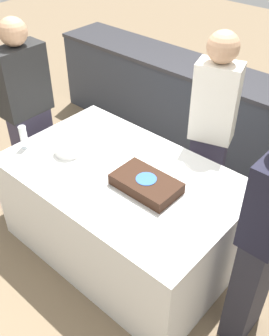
% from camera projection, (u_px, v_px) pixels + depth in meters
% --- Properties ---
extents(ground_plane, '(14.00, 14.00, 0.00)m').
position_uv_depth(ground_plane, '(123.00, 245.00, 3.25)').
color(ground_plane, '#7A664C').
extents(back_counter, '(4.40, 0.58, 0.92)m').
position_uv_depth(back_counter, '(233.00, 122.00, 3.92)').
color(back_counter, '#333842').
rests_on(back_counter, ground_plane).
extents(dining_table, '(1.71, 1.08, 0.78)m').
position_uv_depth(dining_table, '(123.00, 212.00, 3.02)').
color(dining_table, silver).
rests_on(dining_table, ground_plane).
extents(cake, '(0.49, 0.31, 0.09)m').
position_uv_depth(cake, '(146.00, 184.00, 2.61)').
color(cake, '#B7B2AD').
rests_on(cake, dining_table).
extents(plate_stack, '(0.20, 0.20, 0.09)m').
position_uv_depth(plate_stack, '(68.00, 148.00, 2.94)').
color(plate_stack, white).
rests_on(plate_stack, dining_table).
extents(wine_glass, '(0.07, 0.07, 0.19)m').
position_uv_depth(wine_glass, '(23.00, 134.00, 2.95)').
color(wine_glass, white).
rests_on(wine_glass, dining_table).
extents(side_plate_near_cake, '(0.21, 0.21, 0.00)m').
position_uv_depth(side_plate_near_cake, '(176.00, 169.00, 2.80)').
color(side_plate_near_cake, white).
rests_on(side_plate_near_cake, dining_table).
extents(person_cutting_cake, '(0.37, 0.29, 1.64)m').
position_uv_depth(person_cutting_cake, '(212.00, 129.00, 3.03)').
color(person_cutting_cake, '#383347').
rests_on(person_cutting_cake, ground_plane).
extents(person_seated_left, '(0.22, 0.41, 1.64)m').
position_uv_depth(person_seated_left, '(28.00, 112.00, 3.30)').
color(person_seated_left, '#383347').
rests_on(person_seated_left, ground_plane).
extents(person_seated_right, '(0.21, 0.35, 1.63)m').
position_uv_depth(person_seated_right, '(263.00, 242.00, 2.17)').
color(person_seated_right, '#282833').
rests_on(person_seated_right, ground_plane).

